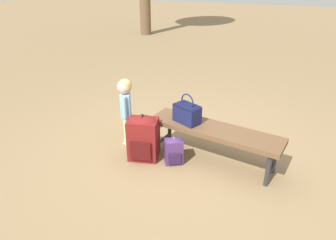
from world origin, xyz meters
name	(u,v)px	position (x,y,z in m)	size (l,w,h in m)	color
ground_plane	(181,153)	(0.00, 0.00, 0.00)	(40.00, 40.00, 0.00)	#8C704C
park_bench	(214,132)	(-0.41, 0.01, 0.39)	(1.64, 0.67, 0.45)	brown
handbag	(187,113)	(-0.06, -0.01, 0.58)	(0.37, 0.30, 0.37)	#191E4C
child_standing	(125,102)	(0.76, 0.02, 0.61)	(0.18, 0.23, 0.91)	#CCCC8C
backpack_large	(143,137)	(0.40, 0.27, 0.30)	(0.40, 0.36, 0.60)	maroon
backpack_small	(174,150)	(0.02, 0.23, 0.18)	(0.26, 0.24, 0.36)	#4C2D66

